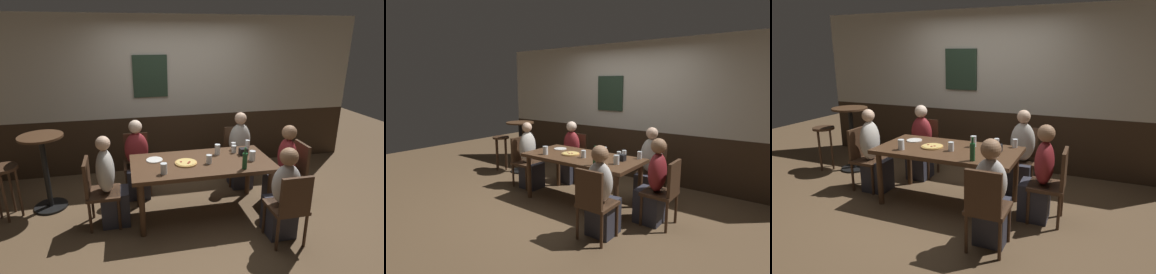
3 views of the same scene
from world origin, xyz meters
The scene contains 26 objects.
ground_plane centered at (0.00, 0.00, 0.00)m, with size 12.00×12.00×0.00m, color brown.
wall_back centered at (0.00, 1.65, 1.30)m, with size 6.40×0.13×2.60m.
dining_table centered at (0.00, 0.00, 0.66)m, with size 1.80×0.88×0.74m.
chair_right_near centered at (0.79, -0.85, 0.50)m, with size 0.40×0.40×0.88m.
chair_head_east centered at (1.32, 0.00, 0.50)m, with size 0.40×0.40×0.88m.
chair_head_west centered at (-1.32, 0.00, 0.50)m, with size 0.40×0.40×0.88m.
chair_right_far centered at (0.79, 0.85, 0.50)m, with size 0.40×0.40×0.88m.
chair_left_far centered at (-0.79, 0.85, 0.50)m, with size 0.40×0.40×0.88m.
person_right_near centered at (0.79, -0.69, 0.48)m, with size 0.34×0.37×1.13m.
person_head_east centered at (1.15, 0.00, 0.49)m, with size 0.37×0.34×1.15m.
person_head_west centered at (-1.15, 0.00, 0.49)m, with size 0.37×0.34×1.17m.
person_right_far centered at (0.79, 0.69, 0.49)m, with size 0.34×0.37×1.17m.
person_left_far centered at (-0.79, 0.69, 0.48)m, with size 0.34×0.37×1.14m.
pizza centered at (-0.21, -0.02, 0.75)m, with size 0.28×0.28×0.03m.
highball_clear centered at (0.54, 0.32, 0.79)m, with size 0.07×0.07×0.10m.
tumbler_short centered at (-0.52, -0.26, 0.80)m, with size 0.08×0.08×0.13m.
pint_glass_amber centered at (0.51, 0.22, 0.78)m, with size 0.06×0.06×0.10m.
beer_glass_half centered at (0.08, -0.08, 0.79)m, with size 0.07×0.07×0.11m.
pint_glass_stout centered at (0.27, 0.20, 0.80)m, with size 0.07×0.07×0.14m.
beer_glass_tall centered at (0.77, 0.37, 0.79)m, with size 0.07×0.07×0.11m.
pint_glass_pale centered at (0.65, -0.10, 0.79)m, with size 0.08×0.08×0.13m.
beer_bottle_green centered at (0.45, -0.33, 0.85)m, with size 0.06×0.06×0.27m.
plate_white_large centered at (-0.59, 0.17, 0.75)m, with size 0.21×0.21×0.01m, color white.
condiment_caddy centered at (0.61, 0.12, 0.79)m, with size 0.11×0.09×0.09m, color black.
side_bar_table centered at (-2.01, 0.57, 0.62)m, with size 0.56×0.56×1.05m.
bar_stool centered at (-2.46, 0.42, 0.56)m, with size 0.34×0.34×0.72m.
Camera 2 is at (2.61, -3.57, 1.83)m, focal length 27.90 mm.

